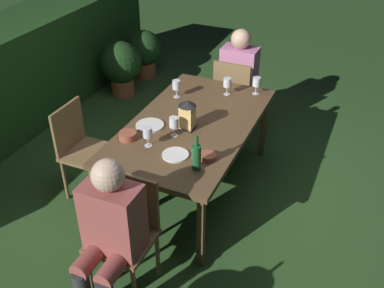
{
  "coord_description": "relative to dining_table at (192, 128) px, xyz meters",
  "views": [
    {
      "loc": [
        -3.06,
        -1.34,
        2.69
      ],
      "look_at": [
        0.0,
        0.0,
        0.51
      ],
      "focal_mm": 42.15,
      "sensor_mm": 36.0,
      "label": 1
    }
  ],
  "objects": [
    {
      "name": "ground_plane",
      "position": [
        0.0,
        0.0,
        -0.67
      ],
      "size": [
        16.0,
        16.0,
        0.0
      ],
      "primitive_type": "plane",
      "color": "#2D5123"
    },
    {
      "name": "dining_table",
      "position": [
        0.0,
        0.0,
        0.0
      ],
      "size": [
        1.78,
        1.0,
        0.72
      ],
      "color": "brown",
      "rests_on": "ground"
    },
    {
      "name": "chair_head_far",
      "position": [
        1.14,
        0.0,
        -0.19
      ],
      "size": [
        0.4,
        0.42,
        0.87
      ],
      "color": "brown",
      "rests_on": "ground"
    },
    {
      "name": "person_in_pink",
      "position": [
        1.34,
        0.0,
        -0.04
      ],
      "size": [
        0.48,
        0.38,
        1.15
      ],
      "color": "#C675A3",
      "rests_on": "ground"
    },
    {
      "name": "chair_head_near",
      "position": [
        -1.14,
        0.0,
        -0.19
      ],
      "size": [
        0.4,
        0.42,
        0.87
      ],
      "color": "brown",
      "rests_on": "ground"
    },
    {
      "name": "person_in_rust",
      "position": [
        -1.34,
        0.0,
        -0.04
      ],
      "size": [
        0.48,
        0.38,
        1.15
      ],
      "color": "#9E4C47",
      "rests_on": "ground"
    },
    {
      "name": "chair_side_right_a",
      "position": [
        -0.4,
        0.89,
        -0.19
      ],
      "size": [
        0.42,
        0.4,
        0.87
      ],
      "color": "brown",
      "rests_on": "ground"
    },
    {
      "name": "lantern_centerpiece",
      "position": [
        -0.1,
        -0.0,
        0.2
      ],
      "size": [
        0.15,
        0.15,
        0.27
      ],
      "color": "black",
      "rests_on": "dining_table"
    },
    {
      "name": "green_bottle_on_table",
      "position": [
        -0.59,
        -0.3,
        0.16
      ],
      "size": [
        0.07,
        0.07,
        0.29
      ],
      "color": "#1E5B2D",
      "rests_on": "dining_table"
    },
    {
      "name": "wine_glass_a",
      "position": [
        0.75,
        -0.34,
        0.17
      ],
      "size": [
        0.08,
        0.08,
        0.17
      ],
      "color": "silver",
      "rests_on": "dining_table"
    },
    {
      "name": "wine_glass_b",
      "position": [
        0.63,
        -0.09,
        0.17
      ],
      "size": [
        0.08,
        0.08,
        0.17
      ],
      "color": "silver",
      "rests_on": "dining_table"
    },
    {
      "name": "wine_glass_c",
      "position": [
        -0.24,
        0.05,
        0.17
      ],
      "size": [
        0.08,
        0.08,
        0.17
      ],
      "color": "silver",
      "rests_on": "dining_table"
    },
    {
      "name": "wine_glass_d",
      "position": [
        -0.46,
        0.17,
        0.17
      ],
      "size": [
        0.08,
        0.08,
        0.17
      ],
      "color": "silver",
      "rests_on": "dining_table"
    },
    {
      "name": "wine_glass_e",
      "position": [
        0.39,
        0.33,
        0.17
      ],
      "size": [
        0.08,
        0.08,
        0.17
      ],
      "color": "silver",
      "rests_on": "dining_table"
    },
    {
      "name": "plate_a",
      "position": [
        -0.19,
        0.31,
        0.06
      ],
      "size": [
        0.24,
        0.24,
        0.01
      ],
      "primitive_type": "cylinder",
      "color": "white",
      "rests_on": "dining_table"
    },
    {
      "name": "plate_b",
      "position": [
        -0.5,
        -0.08,
        0.06
      ],
      "size": [
        0.21,
        0.21,
        0.01
      ],
      "primitive_type": "cylinder",
      "color": "white",
      "rests_on": "dining_table"
    },
    {
      "name": "bowl_olives",
      "position": [
        -0.44,
        0.38,
        0.08
      ],
      "size": [
        0.14,
        0.14,
        0.06
      ],
      "color": "#9E5138",
      "rests_on": "dining_table"
    },
    {
      "name": "bowl_bread",
      "position": [
        -0.44,
        -0.32,
        0.07
      ],
      "size": [
        0.13,
        0.13,
        0.04
      ],
      "color": "#9E5138",
      "rests_on": "dining_table"
    },
    {
      "name": "potted_plant_by_hedge",
      "position": [
        1.45,
        1.62,
        -0.27
      ],
      "size": [
        0.52,
        0.52,
        0.71
      ],
      "color": "#9E5133",
      "rests_on": "ground"
    },
    {
      "name": "potted_plant_corner",
      "position": [
        2.06,
        1.62,
        -0.3
      ],
      "size": [
        0.47,
        0.47,
        0.66
      ],
      "color": "brown",
      "rests_on": "ground"
    }
  ]
}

